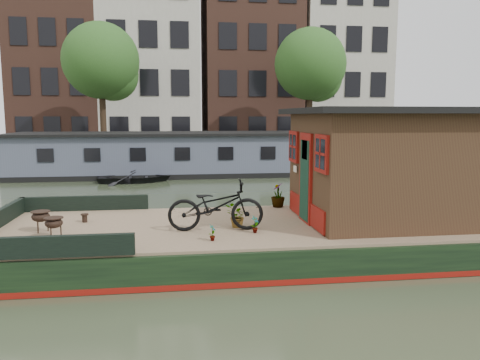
{
  "coord_description": "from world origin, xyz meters",
  "views": [
    {
      "loc": [
        -2.31,
        -9.55,
        2.89
      ],
      "look_at": [
        -0.92,
        0.5,
        1.51
      ],
      "focal_mm": 35.0,
      "sensor_mm": 36.0,
      "label": 1
    }
  ],
  "objects": [
    {
      "name": "bollard_stbd",
      "position": [
        -4.87,
        -1.26,
        0.74
      ],
      "size": [
        0.16,
        0.16,
        0.18
      ],
      "primitive_type": "cylinder",
      "color": "black",
      "rests_on": "houseboat_deck"
    },
    {
      "name": "potted_plant_a",
      "position": [
        -0.81,
        -0.82,
        0.82
      ],
      "size": [
        0.21,
        0.22,
        0.34
      ],
      "primitive_type": "imported",
      "rotation": [
        0.0,
        0.0,
        0.85
      ],
      "color": "brown",
      "rests_on": "houseboat_deck"
    },
    {
      "name": "bollard_port",
      "position": [
        -4.26,
        0.61,
        0.74
      ],
      "size": [
        0.16,
        0.16,
        0.18
      ],
      "primitive_type": "cylinder",
      "color": "black",
      "rests_on": "houseboat_deck"
    },
    {
      "name": "dinghy",
      "position": [
        -4.14,
        11.5,
        0.33
      ],
      "size": [
        3.39,
        2.56,
        0.66
      ],
      "primitive_type": "imported",
      "rotation": [
        0.0,
        0.0,
        1.66
      ],
      "color": "black",
      "rests_on": "ground"
    },
    {
      "name": "bow_bulwark",
      "position": [
        -5.07,
        0.0,
        0.82
      ],
      "size": [
        3.0,
        4.0,
        0.35
      ],
      "color": "black",
      "rests_on": "houseboat_deck"
    },
    {
      "name": "tree_right",
      "position": [
        6.14,
        19.07,
        5.89
      ],
      "size": [
        4.4,
        4.4,
        7.4
      ],
      "color": "#332316",
      "rests_on": "quay"
    },
    {
      "name": "bicycle",
      "position": [
        -1.54,
        -0.49,
        1.15
      ],
      "size": [
        1.91,
        0.73,
        0.99
      ],
      "primitive_type": "imported",
      "rotation": [
        0.0,
        0.0,
        1.53
      ],
      "color": "black",
      "rests_on": "houseboat_deck"
    },
    {
      "name": "ground",
      "position": [
        0.0,
        0.0,
        0.0
      ],
      "size": [
        120.0,
        120.0,
        0.0
      ],
      "primitive_type": "plane",
      "color": "#2A3521",
      "rests_on": "ground"
    },
    {
      "name": "brazier_rear",
      "position": [
        -4.95,
        -0.14,
        0.86
      ],
      "size": [
        0.42,
        0.42,
        0.41
      ],
      "primitive_type": null,
      "rotation": [
        0.0,
        0.0,
        -0.11
      ],
      "color": "black",
      "rests_on": "houseboat_deck"
    },
    {
      "name": "potted_plant_c",
      "position": [
        -1.1,
        -0.32,
        0.89
      ],
      "size": [
        0.56,
        0.54,
        0.47
      ],
      "primitive_type": "imported",
      "rotation": [
        0.0,
        0.0,
        3.71
      ],
      "color": "#9E5E2D",
      "rests_on": "houseboat_deck"
    },
    {
      "name": "far_houseboat",
      "position": [
        0.0,
        14.0,
        0.97
      ],
      "size": [
        20.4,
        4.4,
        2.11
      ],
      "color": "#484E60",
      "rests_on": "ground"
    },
    {
      "name": "tree_left",
      "position": [
        -6.36,
        19.07,
        5.89
      ],
      "size": [
        4.4,
        4.4,
        7.4
      ],
      "color": "#332316",
      "rests_on": "quay"
    },
    {
      "name": "potted_plant_d",
      "position": [
        0.2,
        1.7,
        0.96
      ],
      "size": [
        0.42,
        0.42,
        0.61
      ],
      "primitive_type": "imported",
      "rotation": [
        0.0,
        0.0,
        4.46
      ],
      "color": "maroon",
      "rests_on": "houseboat_deck"
    },
    {
      "name": "townhouse_row",
      "position": [
        0.15,
        27.5,
        7.9
      ],
      "size": [
        27.25,
        8.0,
        16.5
      ],
      "color": "brown",
      "rests_on": "ground"
    },
    {
      "name": "cabin",
      "position": [
        2.19,
        0.0,
        1.88
      ],
      "size": [
        4.0,
        3.5,
        2.42
      ],
      "color": "black",
      "rests_on": "houseboat_deck"
    },
    {
      "name": "quay",
      "position": [
        0.0,
        20.5,
        0.45
      ],
      "size": [
        60.0,
        6.0,
        0.9
      ],
      "primitive_type": "cube",
      "color": "#47443F",
      "rests_on": "ground"
    },
    {
      "name": "houseboat_deck",
      "position": [
        0.0,
        0.0,
        0.62
      ],
      "size": [
        11.8,
        3.8,
        0.05
      ],
      "primitive_type": "cube",
      "color": "#8F7658",
      "rests_on": "houseboat_hull"
    },
    {
      "name": "houseboat_hull",
      "position": [
        -1.33,
        0.0,
        0.27
      ],
      "size": [
        14.01,
        4.02,
        0.6
      ],
      "color": "black",
      "rests_on": "ground"
    },
    {
      "name": "brazier_front",
      "position": [
        -4.57,
        -0.7,
        0.85
      ],
      "size": [
        0.46,
        0.46,
        0.4
      ],
      "primitive_type": null,
      "rotation": [
        0.0,
        0.0,
        0.28
      ],
      "color": "black",
      "rests_on": "houseboat_deck"
    },
    {
      "name": "potted_plant_e",
      "position": [
        -1.67,
        -1.28,
        0.81
      ],
      "size": [
        0.17,
        0.19,
        0.31
      ],
      "primitive_type": "imported",
      "rotation": [
        0.0,
        0.0,
        1.19
      ],
      "color": "#A94031",
      "rests_on": "houseboat_deck"
    }
  ]
}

